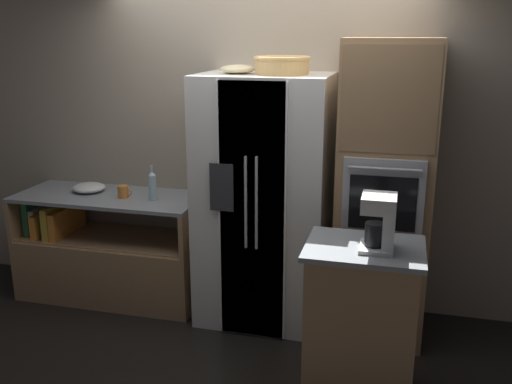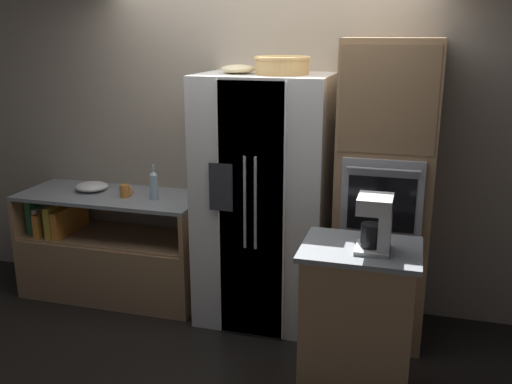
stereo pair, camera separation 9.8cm
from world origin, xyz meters
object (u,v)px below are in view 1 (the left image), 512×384
at_px(mug, 123,192).
at_px(bottle_tall, 152,185).
at_px(coffee_maker, 382,221).
at_px(refrigerator, 264,201).
at_px(wall_oven, 384,192).
at_px(fruit_bowl, 238,69).
at_px(mixing_bowl, 89,188).
at_px(wicker_basket, 282,64).

bearing_deg(mug, bottle_tall, 1.82).
xyz_separation_m(mug, coffee_maker, (2.05, -0.90, 0.22)).
xyz_separation_m(refrigerator, wall_oven, (0.88, 0.01, 0.13)).
bearing_deg(mug, refrigerator, 0.10).
bearing_deg(bottle_tall, refrigerator, -0.38).
bearing_deg(fruit_bowl, mixing_bowl, 175.23).
bearing_deg(mixing_bowl, wall_oven, -1.87).
xyz_separation_m(refrigerator, bottle_tall, (-0.90, 0.01, 0.06)).
bearing_deg(mug, mixing_bowl, 165.52).
height_order(wall_oven, fruit_bowl, wall_oven).
height_order(refrigerator, wall_oven, wall_oven).
distance_m(wall_oven, coffee_maker, 0.92).
distance_m(wall_oven, wicker_basket, 1.15).
relative_size(wall_oven, mug, 17.95).
xyz_separation_m(wicker_basket, coffee_maker, (0.76, -0.89, -0.79)).
bearing_deg(mug, coffee_maker, -23.81).
relative_size(mug, mixing_bowl, 0.45).
bearing_deg(fruit_bowl, coffee_maker, -39.28).
height_order(bottle_tall, mug, bottle_tall).
relative_size(bottle_tall, mixing_bowl, 1.04).
distance_m(bottle_tall, coffee_maker, 2.02).
height_order(fruit_bowl, coffee_maker, fruit_bowl).
bearing_deg(mixing_bowl, bottle_tall, -7.94).
bearing_deg(fruit_bowl, mug, 178.97).
relative_size(mixing_bowl, coffee_maker, 0.84).
height_order(wall_oven, coffee_maker, wall_oven).
bearing_deg(wicker_basket, refrigerator, 170.86).
relative_size(refrigerator, mixing_bowl, 7.07).
height_order(wall_oven, wicker_basket, wall_oven).
distance_m(fruit_bowl, mug, 1.37).
distance_m(refrigerator, coffee_maker, 1.29).
height_order(refrigerator, wicker_basket, wicker_basket).
bearing_deg(mixing_bowl, mug, -14.48).
height_order(mixing_bowl, coffee_maker, coffee_maker).
distance_m(fruit_bowl, coffee_maker, 1.59).
relative_size(mug, coffee_maker, 0.37).
bearing_deg(refrigerator, mixing_bowl, 176.55).
distance_m(fruit_bowl, mixing_bowl, 1.66).
relative_size(bottle_tall, coffee_maker, 0.87).
distance_m(wicker_basket, mug, 1.64).
relative_size(wicker_basket, mixing_bowl, 1.50).
bearing_deg(coffee_maker, wicker_basket, 130.79).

